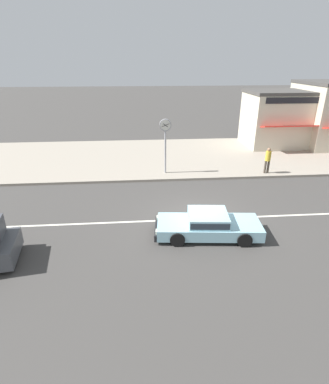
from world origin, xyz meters
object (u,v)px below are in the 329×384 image
sedan_pale_blue_0 (208,224)px  shopfront_mid_block (285,118)px  shopfront_corner_warung (328,114)px  pedestrian_near_clock (268,158)px  street_clock (165,133)px

sedan_pale_blue_0 → shopfront_mid_block: 16.79m
shopfront_corner_warung → shopfront_mid_block: shopfront_corner_warung is taller
pedestrian_near_clock → shopfront_mid_block: 8.10m
pedestrian_near_clock → shopfront_corner_warung: shopfront_corner_warung is taller
shopfront_corner_warung → street_clock: bearing=-156.6°
street_clock → shopfront_corner_warung: bearing=23.4°
pedestrian_near_clock → shopfront_mid_block: bearing=59.0°
street_clock → shopfront_mid_block: bearing=30.6°
pedestrian_near_clock → street_clock: bearing=174.7°
pedestrian_near_clock → shopfront_corner_warung: size_ratio=0.26×
street_clock → pedestrian_near_clock: street_clock is taller
sedan_pale_blue_0 → pedestrian_near_clock: size_ratio=2.73×
shopfront_corner_warung → shopfront_mid_block: 3.62m
street_clock → shopfront_corner_warung: size_ratio=0.54×
sedan_pale_blue_0 → pedestrian_near_clock: bearing=52.2°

